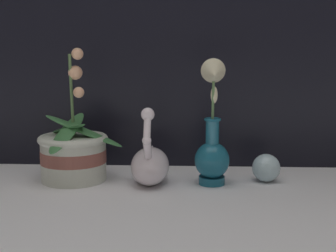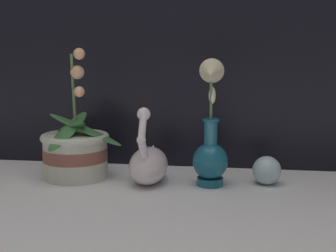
# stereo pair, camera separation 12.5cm
# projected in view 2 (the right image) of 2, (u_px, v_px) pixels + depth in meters

# --- Properties ---
(ground_plane) EXTENTS (2.80, 2.80, 0.00)m
(ground_plane) POSITION_uv_depth(u_px,v_px,m) (150.00, 195.00, 1.15)
(ground_plane) COLOR white
(orchid_potted_plant) EXTENTS (0.24, 0.23, 0.36)m
(orchid_potted_plant) POSITION_uv_depth(u_px,v_px,m) (75.00, 150.00, 1.30)
(orchid_potted_plant) COLOR beige
(orchid_potted_plant) RESTS_ON ground_plane
(swan_figurine) EXTENTS (0.10, 0.20, 0.21)m
(swan_figurine) POSITION_uv_depth(u_px,v_px,m) (149.00, 163.00, 1.24)
(swan_figurine) COLOR white
(swan_figurine) RESTS_ON ground_plane
(blue_vase) EXTENTS (0.09, 0.11, 0.33)m
(blue_vase) POSITION_uv_depth(u_px,v_px,m) (210.00, 141.00, 1.21)
(blue_vase) COLOR #195B75
(blue_vase) RESTS_ON ground_plane
(glass_sphere) EXTENTS (0.08, 0.08, 0.08)m
(glass_sphere) POSITION_uv_depth(u_px,v_px,m) (267.00, 170.00, 1.24)
(glass_sphere) COLOR silver
(glass_sphere) RESTS_ON ground_plane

